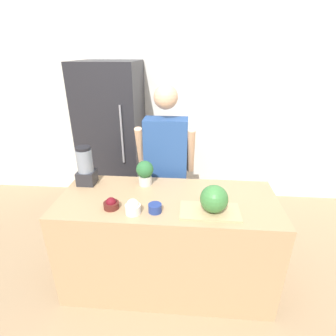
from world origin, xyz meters
The scene contains 12 objects.
ground_plane centered at (0.00, 0.00, 0.00)m, with size 14.00×14.00×0.00m, color tan.
wall_back centered at (0.00, 2.06, 1.30)m, with size 8.00×0.06×2.60m.
counter_island centered at (0.00, 0.36, 0.44)m, with size 1.76×0.73×0.88m.
refrigerator centered at (-0.79, 1.64, 0.93)m, with size 0.71×0.75×1.86m.
person centered at (-0.06, 0.93, 0.87)m, with size 0.55×0.27×1.70m.
cutting_board centered at (0.33, 0.19, 0.89)m, with size 0.44×0.24×0.01m.
watermelon centered at (0.35, 0.19, 1.00)m, with size 0.20×0.20×0.20m.
bowl_cherries centered at (-0.41, 0.18, 0.92)m, with size 0.12×0.12×0.09m.
bowl_cream centered at (-0.23, 0.13, 0.93)m, with size 0.11×0.11×0.12m.
bowl_small_blue centered at (-0.08, 0.16, 0.91)m, with size 0.10×0.10×0.06m.
blender centered at (-0.73, 0.56, 1.04)m, with size 0.15×0.15×0.34m.
potted_plant centered at (-0.22, 0.58, 1.00)m, with size 0.15×0.15×0.22m.
Camera 1 is at (0.15, -1.45, 1.97)m, focal length 28.00 mm.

